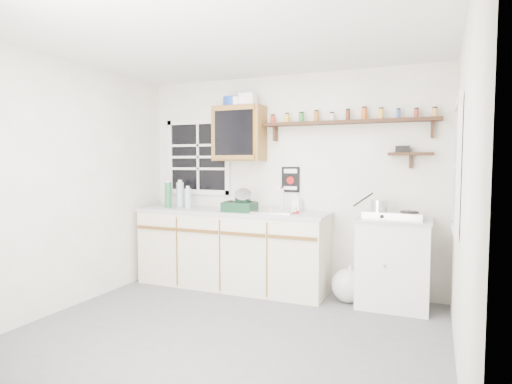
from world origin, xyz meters
TOP-DOWN VIEW (x-y plane):
  - room at (0.00, 0.00)m, footprint 3.64×3.24m
  - main_cabinet at (-0.58, 1.30)m, footprint 2.31×0.63m
  - right_cabinet at (1.25, 1.32)m, footprint 0.73×0.57m
  - sink at (-0.05, 1.30)m, footprint 0.52×0.44m
  - upper_cabinet at (-0.55, 1.44)m, footprint 0.60×0.32m
  - upper_cabinet_clutter at (-0.56, 1.44)m, footprint 0.41×0.24m
  - spice_shelf at (0.72, 1.51)m, footprint 1.91×0.18m
  - secondary_shelf at (1.36, 1.52)m, footprint 0.45×0.16m
  - warning_sign at (0.05, 1.59)m, footprint 0.22×0.02m
  - window_back at (-1.20, 1.59)m, footprint 0.93×0.03m
  - window_right at (1.79, 0.55)m, footprint 0.03×0.78m
  - water_bottles at (-1.38, 1.32)m, footprint 0.39×0.20m
  - dish_rack at (-0.42, 1.21)m, footprint 0.36×0.28m
  - soap_bottle at (0.15, 1.51)m, footprint 0.11×0.11m
  - rag at (0.18, 1.30)m, footprint 0.16×0.15m
  - hotplate at (1.25, 1.31)m, footprint 0.61×0.37m
  - saucepan at (1.10, 1.31)m, footprint 0.40×0.32m
  - trash_bag at (0.80, 1.26)m, footprint 0.38×0.34m

SIDE VIEW (x-z plane):
  - trash_bag at x=0.80m, z-range -0.03..0.40m
  - right_cabinet at x=1.25m, z-range 0.00..0.91m
  - main_cabinet at x=-0.58m, z-range 0.00..0.92m
  - rag at x=0.18m, z-range 0.92..0.94m
  - sink at x=-0.05m, z-range 0.79..1.08m
  - hotplate at x=1.25m, z-range 0.91..0.99m
  - dish_rack at x=-0.42m, z-range 0.87..1.14m
  - soap_bottle at x=0.15m, z-range 0.92..1.13m
  - saucepan at x=1.10m, z-range 0.94..1.14m
  - water_bottles at x=-1.38m, z-range 0.90..1.24m
  - room at x=0.00m, z-range -0.02..2.52m
  - warning_sign at x=0.05m, z-range 1.13..1.43m
  - window_right at x=1.79m, z-range 0.91..1.99m
  - window_back at x=-1.20m, z-range 1.06..2.04m
  - secondary_shelf at x=1.36m, z-range 1.46..1.69m
  - upper_cabinet at x=-0.55m, z-range 1.50..2.15m
  - spice_shelf at x=0.72m, z-range 1.75..2.10m
  - upper_cabinet_clutter at x=-0.56m, z-range 2.14..2.28m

